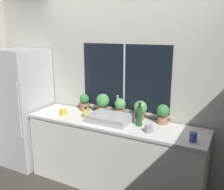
{
  "coord_description": "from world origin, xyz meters",
  "views": [
    {
      "loc": [
        1.38,
        -2.39,
        2.05
      ],
      "look_at": [
        -0.02,
        0.29,
        1.28
      ],
      "focal_mm": 40.0,
      "sensor_mm": 36.0,
      "label": 1
    }
  ],
  "objects_px": {
    "potted_plant_far_right": "(163,113)",
    "soap_bottle": "(86,113)",
    "potted_plant_far_left": "(84,102)",
    "potted_plant_right": "(140,109)",
    "potted_plant_left": "(103,102)",
    "mug_yellow": "(63,112)",
    "refrigerator": "(22,107)",
    "mug_grey": "(149,129)",
    "sink": "(110,118)",
    "bottle_tall": "(139,116)",
    "potted_plant_center": "(120,106)",
    "mug_blue": "(193,137)"
  },
  "relations": [
    {
      "from": "refrigerator",
      "to": "potted_plant_left",
      "type": "bearing_deg",
      "value": 10.59
    },
    {
      "from": "potted_plant_right",
      "to": "mug_yellow",
      "type": "height_order",
      "value": "potted_plant_right"
    },
    {
      "from": "refrigerator",
      "to": "mug_blue",
      "type": "relative_size",
      "value": 17.42
    },
    {
      "from": "sink",
      "to": "potted_plant_center",
      "type": "relative_size",
      "value": 2.11
    },
    {
      "from": "refrigerator",
      "to": "sink",
      "type": "bearing_deg",
      "value": 0.5
    },
    {
      "from": "refrigerator",
      "to": "sink",
      "type": "distance_m",
      "value": 1.57
    },
    {
      "from": "potted_plant_far_left",
      "to": "mug_yellow",
      "type": "distance_m",
      "value": 0.35
    },
    {
      "from": "potted_plant_far_left",
      "to": "bottle_tall",
      "type": "height_order",
      "value": "bottle_tall"
    },
    {
      "from": "sink",
      "to": "mug_blue",
      "type": "distance_m",
      "value": 1.06
    },
    {
      "from": "potted_plant_far_right",
      "to": "soap_bottle",
      "type": "bearing_deg",
      "value": -164.74
    },
    {
      "from": "mug_blue",
      "to": "soap_bottle",
      "type": "bearing_deg",
      "value": 175.7
    },
    {
      "from": "potted_plant_center",
      "to": "mug_yellow",
      "type": "bearing_deg",
      "value": -156.27
    },
    {
      "from": "potted_plant_far_left",
      "to": "potted_plant_center",
      "type": "distance_m",
      "value": 0.58
    },
    {
      "from": "refrigerator",
      "to": "potted_plant_far_right",
      "type": "height_order",
      "value": "refrigerator"
    },
    {
      "from": "bottle_tall",
      "to": "mug_yellow",
      "type": "bearing_deg",
      "value": -173.87
    },
    {
      "from": "potted_plant_center",
      "to": "mug_grey",
      "type": "bearing_deg",
      "value": -32.86
    },
    {
      "from": "refrigerator",
      "to": "mug_yellow",
      "type": "bearing_deg",
      "value": -4.41
    },
    {
      "from": "soap_bottle",
      "to": "mug_grey",
      "type": "distance_m",
      "value": 0.91
    },
    {
      "from": "soap_bottle",
      "to": "potted_plant_center",
      "type": "bearing_deg",
      "value": 34.71
    },
    {
      "from": "mug_yellow",
      "to": "mug_blue",
      "type": "height_order",
      "value": "mug_blue"
    },
    {
      "from": "potted_plant_far_right",
      "to": "mug_blue",
      "type": "distance_m",
      "value": 0.58
    },
    {
      "from": "potted_plant_far_left",
      "to": "potted_plant_center",
      "type": "xyz_separation_m",
      "value": [
        0.58,
        0.0,
        0.02
      ]
    },
    {
      "from": "sink",
      "to": "potted_plant_right",
      "type": "bearing_deg",
      "value": 36.29
    },
    {
      "from": "mug_yellow",
      "to": "potted_plant_right",
      "type": "bearing_deg",
      "value": 17.4
    },
    {
      "from": "potted_plant_left",
      "to": "mug_yellow",
      "type": "relative_size",
      "value": 2.99
    },
    {
      "from": "potted_plant_center",
      "to": "soap_bottle",
      "type": "bearing_deg",
      "value": -145.29
    },
    {
      "from": "potted_plant_far_left",
      "to": "soap_bottle",
      "type": "distance_m",
      "value": 0.33
    },
    {
      "from": "sink",
      "to": "mug_yellow",
      "type": "relative_size",
      "value": 5.58
    },
    {
      "from": "potted_plant_right",
      "to": "mug_yellow",
      "type": "distance_m",
      "value": 1.06
    },
    {
      "from": "refrigerator",
      "to": "potted_plant_left",
      "type": "distance_m",
      "value": 1.36
    },
    {
      "from": "potted_plant_center",
      "to": "mug_grey",
      "type": "height_order",
      "value": "potted_plant_center"
    },
    {
      "from": "refrigerator",
      "to": "bottle_tall",
      "type": "relative_size",
      "value": 6.09
    },
    {
      "from": "mug_yellow",
      "to": "bottle_tall",
      "type": "bearing_deg",
      "value": 6.13
    },
    {
      "from": "refrigerator",
      "to": "bottle_tall",
      "type": "distance_m",
      "value": 1.95
    },
    {
      "from": "potted_plant_right",
      "to": "mug_grey",
      "type": "xyz_separation_m",
      "value": [
        0.24,
        -0.34,
        -0.11
      ]
    },
    {
      "from": "potted_plant_far_right",
      "to": "soap_bottle",
      "type": "distance_m",
      "value": 1.0
    },
    {
      "from": "potted_plant_left",
      "to": "potted_plant_center",
      "type": "xyz_separation_m",
      "value": [
        0.27,
        0.0,
        -0.03
      ]
    },
    {
      "from": "refrigerator",
      "to": "potted_plant_far_right",
      "type": "bearing_deg",
      "value": 6.48
    },
    {
      "from": "refrigerator",
      "to": "soap_bottle",
      "type": "xyz_separation_m",
      "value": [
        1.21,
        -0.02,
        0.09
      ]
    },
    {
      "from": "refrigerator",
      "to": "mug_grey",
      "type": "distance_m",
      "value": 2.12
    },
    {
      "from": "potted_plant_far_left",
      "to": "potted_plant_right",
      "type": "relative_size",
      "value": 0.96
    },
    {
      "from": "sink",
      "to": "bottle_tall",
      "type": "xyz_separation_m",
      "value": [
        0.38,
        0.03,
        0.08
      ]
    },
    {
      "from": "potted_plant_center",
      "to": "potted_plant_far_right",
      "type": "xyz_separation_m",
      "value": [
        0.59,
        0.0,
        -0.01
      ]
    },
    {
      "from": "potted_plant_right",
      "to": "potted_plant_center",
      "type": "bearing_deg",
      "value": 180.0
    },
    {
      "from": "potted_plant_far_right",
      "to": "mug_yellow",
      "type": "relative_size",
      "value": 2.6
    },
    {
      "from": "sink",
      "to": "potted_plant_far_left",
      "type": "xyz_separation_m",
      "value": [
        -0.55,
        0.23,
        0.08
      ]
    },
    {
      "from": "sink",
      "to": "refrigerator",
      "type": "bearing_deg",
      "value": -179.5
    },
    {
      "from": "bottle_tall",
      "to": "mug_grey",
      "type": "distance_m",
      "value": 0.24
    },
    {
      "from": "sink",
      "to": "bottle_tall",
      "type": "distance_m",
      "value": 0.39
    },
    {
      "from": "bottle_tall",
      "to": "mug_yellow",
      "type": "height_order",
      "value": "bottle_tall"
    }
  ]
}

